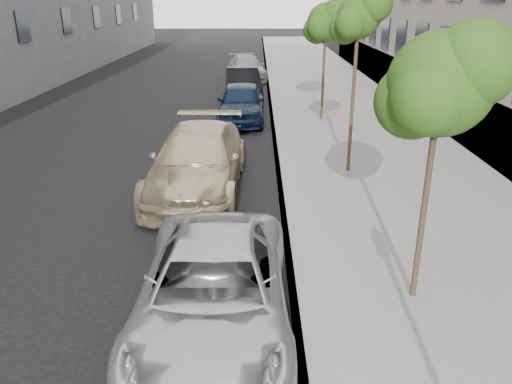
{
  "coord_description": "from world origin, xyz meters",
  "views": [
    {
      "loc": [
        0.57,
        -5.73,
        4.84
      ],
      "look_at": [
        0.54,
        2.79,
        1.5
      ],
      "focal_mm": 35.0,
      "sensor_mm": 36.0,
      "label": 1
    }
  ],
  "objects_px": {
    "tree_near": "(443,84)",
    "tree_far": "(327,22)",
    "sedan_blue": "(241,103)",
    "sedan_rear": "(247,68)",
    "tree_mid": "(360,17)",
    "sedan_black": "(243,83)",
    "minivan": "(213,290)",
    "suv": "(198,161)"
  },
  "relations": [
    {
      "from": "tree_mid",
      "to": "minivan",
      "type": "xyz_separation_m",
      "value": [
        -3.33,
        -7.24,
        -3.66
      ]
    },
    {
      "from": "tree_near",
      "to": "sedan_rear",
      "type": "bearing_deg",
      "value": 97.77
    },
    {
      "from": "tree_near",
      "to": "suv",
      "type": "bearing_deg",
      "value": 128.73
    },
    {
      "from": "tree_far",
      "to": "sedan_black",
      "type": "height_order",
      "value": "tree_far"
    },
    {
      "from": "tree_near",
      "to": "suv",
      "type": "xyz_separation_m",
      "value": [
        -4.23,
        5.27,
        -2.86
      ]
    },
    {
      "from": "minivan",
      "to": "sedan_rear",
      "type": "height_order",
      "value": "sedan_rear"
    },
    {
      "from": "tree_far",
      "to": "sedan_rear",
      "type": "height_order",
      "value": "tree_far"
    },
    {
      "from": "sedan_blue",
      "to": "sedan_rear",
      "type": "height_order",
      "value": "sedan_blue"
    },
    {
      "from": "tree_mid",
      "to": "tree_far",
      "type": "bearing_deg",
      "value": 90.0
    },
    {
      "from": "suv",
      "to": "sedan_blue",
      "type": "distance_m",
      "value": 7.98
    },
    {
      "from": "tree_mid",
      "to": "sedan_rear",
      "type": "height_order",
      "value": "tree_mid"
    },
    {
      "from": "sedan_blue",
      "to": "minivan",
      "type": "bearing_deg",
      "value": -89.62
    },
    {
      "from": "tree_far",
      "to": "suv",
      "type": "relative_size",
      "value": 0.83
    },
    {
      "from": "sedan_rear",
      "to": "sedan_black",
      "type": "bearing_deg",
      "value": -99.18
    },
    {
      "from": "tree_near",
      "to": "tree_far",
      "type": "relative_size",
      "value": 0.95
    },
    {
      "from": "sedan_black",
      "to": "tree_far",
      "type": "bearing_deg",
      "value": -64.29
    },
    {
      "from": "tree_near",
      "to": "suv",
      "type": "height_order",
      "value": "tree_near"
    },
    {
      "from": "sedan_blue",
      "to": "sedan_rear",
      "type": "xyz_separation_m",
      "value": [
        0.0,
        11.2,
        -0.07
      ]
    },
    {
      "from": "tree_near",
      "to": "sedan_blue",
      "type": "distance_m",
      "value": 13.92
    },
    {
      "from": "tree_far",
      "to": "sedan_blue",
      "type": "xyz_separation_m",
      "value": [
        -3.33,
        0.2,
        -3.15
      ]
    },
    {
      "from": "minivan",
      "to": "sedan_rear",
      "type": "distance_m",
      "value": 25.13
    },
    {
      "from": "tree_far",
      "to": "sedan_black",
      "type": "relative_size",
      "value": 1.04
    },
    {
      "from": "tree_mid",
      "to": "sedan_black",
      "type": "height_order",
      "value": "tree_mid"
    },
    {
      "from": "minivan",
      "to": "sedan_black",
      "type": "height_order",
      "value": "sedan_black"
    },
    {
      "from": "tree_near",
      "to": "tree_mid",
      "type": "height_order",
      "value": "tree_mid"
    },
    {
      "from": "tree_near",
      "to": "tree_mid",
      "type": "xyz_separation_m",
      "value": [
        -0.0,
        6.5,
        0.67
      ]
    },
    {
      "from": "tree_near",
      "to": "sedan_black",
      "type": "xyz_separation_m",
      "value": [
        -3.39,
        18.34,
        -2.94
      ]
    },
    {
      "from": "tree_far",
      "to": "tree_near",
      "type": "bearing_deg",
      "value": -90.0
    },
    {
      "from": "sedan_blue",
      "to": "tree_far",
      "type": "bearing_deg",
      "value": -3.02
    },
    {
      "from": "tree_near",
      "to": "tree_mid",
      "type": "bearing_deg",
      "value": 90.0
    },
    {
      "from": "tree_mid",
      "to": "suv",
      "type": "xyz_separation_m",
      "value": [
        -4.23,
        -1.23,
        -3.52
      ]
    },
    {
      "from": "tree_mid",
      "to": "sedan_blue",
      "type": "height_order",
      "value": "tree_mid"
    },
    {
      "from": "tree_near",
      "to": "sedan_rear",
      "type": "height_order",
      "value": "tree_near"
    },
    {
      "from": "suv",
      "to": "tree_far",
      "type": "bearing_deg",
      "value": 63.46
    },
    {
      "from": "minivan",
      "to": "suv",
      "type": "xyz_separation_m",
      "value": [
        -0.9,
        6.01,
        0.13
      ]
    },
    {
      "from": "sedan_black",
      "to": "sedan_rear",
      "type": "distance_m",
      "value": 6.05
    },
    {
      "from": "tree_far",
      "to": "suv",
      "type": "bearing_deg",
      "value": -118.65
    },
    {
      "from": "sedan_rear",
      "to": "sedan_blue",
      "type": "bearing_deg",
      "value": -98.63
    },
    {
      "from": "tree_near",
      "to": "tree_mid",
      "type": "distance_m",
      "value": 6.53
    },
    {
      "from": "tree_near",
      "to": "tree_far",
      "type": "height_order",
      "value": "tree_far"
    },
    {
      "from": "tree_near",
      "to": "sedan_rear",
      "type": "xyz_separation_m",
      "value": [
        -3.33,
        24.39,
        -2.96
      ]
    },
    {
      "from": "tree_far",
      "to": "tree_mid",
      "type": "bearing_deg",
      "value": -90.0
    }
  ]
}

